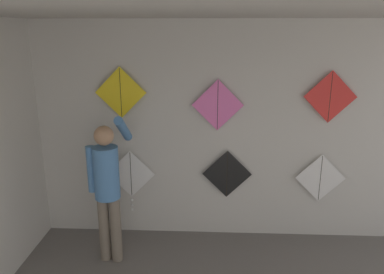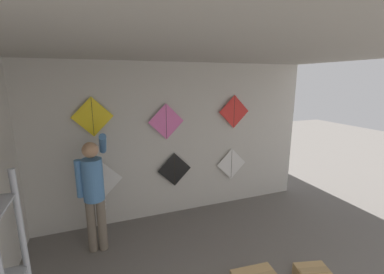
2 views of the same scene
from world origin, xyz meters
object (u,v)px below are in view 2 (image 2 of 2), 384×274
shopkeeper (94,187)px  kite_5 (234,112)px  kite_1 (175,170)px  kite_3 (93,117)px  kite_2 (231,164)px  kite_4 (166,122)px  kite_0 (103,182)px

shopkeeper → kite_5: (2.60, 0.61, 0.90)m
kite_1 → kite_3: (-1.33, 0.00, 1.05)m
kite_2 → kite_4: size_ratio=1.00×
kite_2 → kite_5: bearing=0.0°
kite_5 → kite_1: bearing=180.0°
kite_4 → kite_5: size_ratio=1.00×
shopkeeper → kite_4: 1.60m
shopkeeper → kite_3: size_ratio=2.79×
shopkeeper → kite_4: (1.25, 0.61, 0.78)m
kite_1 → kite_5: 1.58m
kite_3 → kite_0: bearing=-0.6°
kite_0 → kite_3: 1.11m
kite_0 → kite_2: 2.44m
kite_3 → kite_4: kite_3 is taller
shopkeeper → kite_2: bearing=19.9°
kite_5 → kite_2: bearing=180.0°
kite_0 → kite_4: bearing=0.0°
kite_2 → kite_3: size_ratio=1.00×
kite_3 → kite_2: bearing=0.0°
kite_1 → kite_5: (1.21, 0.00, 1.02)m
kite_0 → kite_3: kite_3 is taller
kite_4 → shopkeeper: bearing=-154.1°
kite_4 → kite_1: bearing=0.0°
kite_1 → kite_4: kite_4 is taller
kite_1 → kite_4: (-0.14, 0.00, 0.90)m
kite_1 → kite_3: bearing=180.0°
kite_0 → shopkeeper: bearing=-103.0°
kite_0 → kite_4: kite_4 is taller
kite_0 → kite_3: (-0.08, 0.00, 1.11)m
shopkeeper → kite_3: 1.11m
kite_5 → kite_3: bearing=180.0°
kite_2 → kite_1: bearing=180.0°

